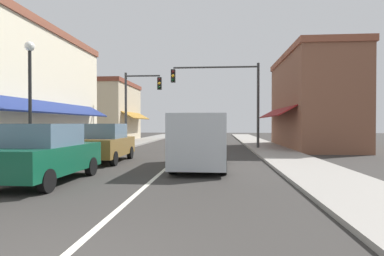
{
  "coord_description": "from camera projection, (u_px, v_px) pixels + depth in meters",
  "views": [
    {
      "loc": [
        2.04,
        -3.29,
        1.77
      ],
      "look_at": [
        0.48,
        15.56,
        1.51
      ],
      "focal_mm": 29.31,
      "sensor_mm": 36.0,
      "label": 1
    }
  ],
  "objects": [
    {
      "name": "ground_plane",
      "position": [
        188.0,
        150.0,
        21.41
      ],
      "size": [
        80.0,
        80.0,
        0.0
      ],
      "primitive_type": "plane",
      "color": "#33302D"
    },
    {
      "name": "sidewalk_left",
      "position": [
        110.0,
        148.0,
        21.87
      ],
      "size": [
        2.6,
        56.0,
        0.12
      ],
      "primitive_type": "cube",
      "color": "gray",
      "rests_on": "ground"
    },
    {
      "name": "sidewalk_right",
      "position": [
        270.0,
        149.0,
        20.96
      ],
      "size": [
        2.6,
        56.0,
        0.12
      ],
      "primitive_type": "cube",
      "color": "gray",
      "rests_on": "ground"
    },
    {
      "name": "lane_center_stripe",
      "position": [
        188.0,
        149.0,
        21.41
      ],
      "size": [
        0.14,
        52.0,
        0.01
      ],
      "primitive_type": "cube",
      "color": "silver",
      "rests_on": "ground"
    },
    {
      "name": "storefront_left_block",
      "position": [
        5.0,
        90.0,
        16.12
      ],
      "size": [
        5.55,
        14.2,
        7.05
      ],
      "color": "beige",
      "rests_on": "ground"
    },
    {
      "name": "storefront_right_block",
      "position": [
        312.0,
        101.0,
        22.63
      ],
      "size": [
        5.35,
        10.2,
        6.79
      ],
      "color": "brown",
      "rests_on": "ground"
    },
    {
      "name": "storefront_far_left",
      "position": [
        109.0,
        112.0,
        32.09
      ],
      "size": [
        5.93,
        8.2,
        5.99
      ],
      "color": "#BCAD8E",
      "rests_on": "ground"
    },
    {
      "name": "parked_car_nearest_left",
      "position": [
        46.0,
        153.0,
        9.38
      ],
      "size": [
        1.83,
        4.13,
        1.77
      ],
      "rotation": [
        0.0,
        0.0,
        -0.02
      ],
      "color": "#0F4C33",
      "rests_on": "ground"
    },
    {
      "name": "parked_car_second_left",
      "position": [
        106.0,
        143.0,
        14.45
      ],
      "size": [
        1.88,
        4.15,
        1.77
      ],
      "rotation": [
        0.0,
        0.0,
        0.03
      ],
      "color": "brown",
      "rests_on": "ground"
    },
    {
      "name": "van_in_lane",
      "position": [
        201.0,
        139.0,
        12.48
      ],
      "size": [
        2.05,
        5.2,
        2.12
      ],
      "rotation": [
        0.0,
        0.0,
        -0.01
      ],
      "color": "#B2B7BC",
      "rests_on": "ground"
    },
    {
      "name": "traffic_signal_mast_arm",
      "position": [
        227.0,
        90.0,
        21.62
      ],
      "size": [
        6.11,
        0.5,
        5.94
      ],
      "color": "#333333",
      "rests_on": "ground"
    },
    {
      "name": "traffic_signal_left_corner",
      "position": [
        138.0,
        98.0,
        23.18
      ],
      "size": [
        2.82,
        0.5,
        5.56
      ],
      "color": "#333333",
      "rests_on": "ground"
    },
    {
      "name": "street_lamp_left_near",
      "position": [
        30.0,
        84.0,
        11.57
      ],
      "size": [
        0.36,
        0.36,
        4.81
      ],
      "color": "black",
      "rests_on": "ground"
    }
  ]
}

